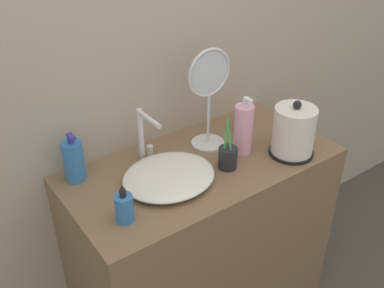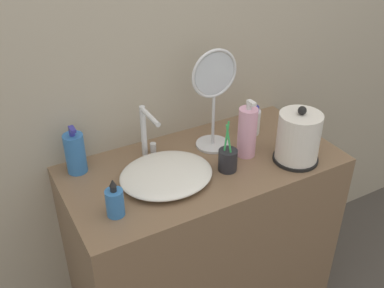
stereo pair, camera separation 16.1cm
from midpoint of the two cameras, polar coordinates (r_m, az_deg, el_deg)
name	(u,v)px [view 1 (the left image)]	position (r m, az deg, el deg)	size (l,w,h in m)	color
wall_back	(159,24)	(1.70, -6.98, 14.84)	(6.00, 0.04, 2.60)	#ADA38E
vanity_counter	(202,245)	(1.95, -1.18, -12.75)	(1.04, 0.51, 0.84)	brown
sink_basin	(169,176)	(1.58, -5.86, -4.17)	(0.33, 0.29, 0.05)	silver
faucet	(144,133)	(1.66, -8.86, 1.35)	(0.06, 0.15, 0.21)	silver
electric_kettle	(293,133)	(1.71, 10.18, 1.32)	(0.17, 0.17, 0.23)	black
toothbrush_cup	(228,157)	(1.63, 1.77, -1.78)	(0.07, 0.07, 0.20)	#232328
lotion_bottle	(244,129)	(1.70, 3.89, 1.87)	(0.07, 0.07, 0.23)	#EAA8C6
shampoo_bottle	(124,207)	(1.42, -11.86, -7.98)	(0.06, 0.06, 0.14)	#3370B7
mouthwash_bottle	(244,118)	(1.87, 4.16, 3.30)	(0.07, 0.07, 0.12)	white
hand_cream_bottle	(74,161)	(1.63, -17.55, -2.11)	(0.07, 0.07, 0.19)	#3370B7
vanity_mirror	(209,93)	(1.68, -0.57, 6.47)	(0.19, 0.13, 0.40)	silver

